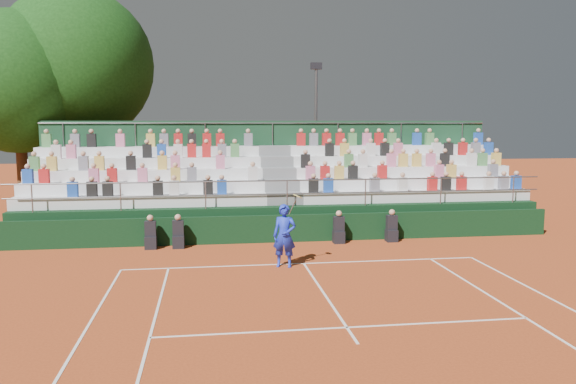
{
  "coord_description": "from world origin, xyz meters",
  "views": [
    {
      "loc": [
        -2.85,
        -16.71,
        4.37
      ],
      "look_at": [
        0.0,
        3.5,
        1.8
      ],
      "focal_mm": 35.0,
      "sensor_mm": 36.0,
      "label": 1
    }
  ],
  "objects": [
    {
      "name": "grandstand",
      "position": [
        0.01,
        6.44,
        1.09
      ],
      "size": [
        20.0,
        5.2,
        4.4
      ],
      "color": "black",
      "rests_on": "ground"
    },
    {
      "name": "floodlight_mast",
      "position": [
        2.93,
        13.43,
        4.41
      ],
      "size": [
        0.6,
        0.25,
        7.5
      ],
      "color": "gray",
      "rests_on": "ground"
    },
    {
      "name": "courtside_wall",
      "position": [
        0.0,
        3.2,
        0.5
      ],
      "size": [
        20.0,
        0.15,
        1.0
      ],
      "primitive_type": "cube",
      "color": "black",
      "rests_on": "ground"
    },
    {
      "name": "ground",
      "position": [
        0.0,
        0.0,
        0.0
      ],
      "size": [
        90.0,
        90.0,
        0.0
      ],
      "primitive_type": "plane",
      "color": "#AC451C",
      "rests_on": "ground"
    },
    {
      "name": "tree_east",
      "position": [
        -9.14,
        12.07,
        7.03
      ],
      "size": [
        7.37,
        7.37,
        10.73
      ],
      "color": "#3C2615",
      "rests_on": "ground"
    },
    {
      "name": "tennis_player",
      "position": [
        -0.64,
        -0.28,
        0.96
      ],
      "size": [
        0.93,
        0.63,
        2.22
      ],
      "color": "#1C30D2",
      "rests_on": "ground"
    },
    {
      "name": "tree_west",
      "position": [
        -11.47,
        10.83,
        6.15
      ],
      "size": [
        6.51,
        6.51,
        9.41
      ],
      "color": "#3C2615",
      "rests_on": "ground"
    },
    {
      "name": "line_officials",
      "position": [
        -0.84,
        2.75,
        0.48
      ],
      "size": [
        9.02,
        0.4,
        1.19
      ],
      "color": "black",
      "rests_on": "ground"
    }
  ]
}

